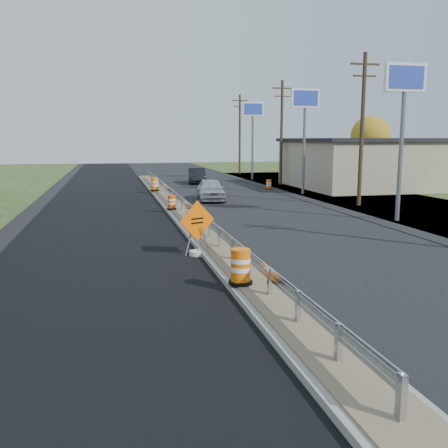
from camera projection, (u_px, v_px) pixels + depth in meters
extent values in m
plane|color=black|center=(209.00, 242.00, 20.62)|extent=(140.00, 140.00, 0.00)
cube|color=black|center=(103.00, 211.00, 29.26)|extent=(7.20, 120.00, 0.01)
cube|color=gray|center=(182.00, 212.00, 28.29)|extent=(1.60, 55.00, 0.18)
cube|color=brown|center=(182.00, 210.00, 28.27)|extent=(1.25, 55.00, 0.05)
cube|color=silver|center=(401.00, 397.00, 7.07)|extent=(0.10, 0.15, 0.70)
cube|color=silver|center=(339.00, 342.00, 8.99)|extent=(0.10, 0.15, 0.70)
cube|color=silver|center=(298.00, 306.00, 10.91)|extent=(0.10, 0.15, 0.70)
cube|color=silver|center=(270.00, 281.00, 12.84)|extent=(0.10, 0.15, 0.70)
cube|color=silver|center=(249.00, 263.00, 14.76)|extent=(0.10, 0.15, 0.70)
cube|color=silver|center=(233.00, 248.00, 16.68)|extent=(0.10, 0.15, 0.70)
cube|color=silver|center=(220.00, 237.00, 18.60)|extent=(0.10, 0.15, 0.70)
cube|color=silver|center=(209.00, 228.00, 20.52)|extent=(0.10, 0.15, 0.70)
cube|color=silver|center=(201.00, 220.00, 22.44)|extent=(0.10, 0.15, 0.70)
cube|color=silver|center=(193.00, 214.00, 24.37)|extent=(0.10, 0.15, 0.70)
cube|color=silver|center=(187.00, 208.00, 26.29)|extent=(0.10, 0.15, 0.70)
cube|color=silver|center=(182.00, 204.00, 28.21)|extent=(0.10, 0.15, 0.70)
cube|color=silver|center=(177.00, 200.00, 30.13)|extent=(0.10, 0.15, 0.70)
cube|color=silver|center=(173.00, 196.00, 32.05)|extent=(0.10, 0.15, 0.70)
cube|color=silver|center=(169.00, 193.00, 33.98)|extent=(0.10, 0.15, 0.70)
cube|color=silver|center=(166.00, 190.00, 35.90)|extent=(0.10, 0.15, 0.70)
cube|color=silver|center=(163.00, 187.00, 37.82)|extent=(0.10, 0.15, 0.70)
cube|color=silver|center=(160.00, 185.00, 39.74)|extent=(0.10, 0.15, 0.70)
cube|color=silver|center=(158.00, 183.00, 41.66)|extent=(0.10, 0.15, 0.70)
cube|color=silver|center=(156.00, 181.00, 43.58)|extent=(0.10, 0.15, 0.70)
cube|color=silver|center=(154.00, 179.00, 45.51)|extent=(0.10, 0.15, 0.70)
cube|color=silver|center=(152.00, 178.00, 47.43)|extent=(0.10, 0.15, 0.70)
cube|color=silver|center=(150.00, 176.00, 49.35)|extent=(0.10, 0.15, 0.70)
cube|color=silver|center=(149.00, 175.00, 51.27)|extent=(0.10, 0.15, 0.70)
cube|color=silver|center=(179.00, 198.00, 29.14)|extent=(0.04, 46.00, 0.34)
cube|color=silver|center=(179.00, 200.00, 29.15)|extent=(0.06, 46.00, 0.03)
cube|color=silver|center=(179.00, 197.00, 29.12)|extent=(0.06, 46.00, 0.03)
cube|color=tan|center=(398.00, 164.00, 44.12)|extent=(18.00, 12.00, 4.00)
cube|color=black|center=(399.00, 140.00, 43.77)|extent=(18.50, 12.50, 0.30)
cube|color=black|center=(303.00, 170.00, 42.22)|extent=(0.08, 7.20, 2.20)
cylinder|color=slate|center=(401.00, 155.00, 25.24)|extent=(0.22, 0.22, 6.80)
cube|color=white|center=(405.00, 77.00, 24.60)|extent=(2.20, 0.25, 1.40)
cube|color=#263FB2|center=(405.00, 77.00, 24.60)|extent=(1.90, 0.30, 1.10)
cylinder|color=slate|center=(304.00, 150.00, 37.73)|extent=(0.22, 0.22, 6.80)
cube|color=white|center=(305.00, 98.00, 37.09)|extent=(2.20, 0.25, 1.40)
cube|color=#263FB2|center=(305.00, 98.00, 37.09)|extent=(1.90, 0.30, 1.10)
cylinder|color=slate|center=(252.00, 147.00, 51.19)|extent=(0.22, 0.22, 6.80)
cube|color=white|center=(253.00, 109.00, 50.55)|extent=(2.20, 0.25, 1.40)
cube|color=#263FB2|center=(253.00, 109.00, 50.55)|extent=(1.90, 0.30, 1.10)
cylinder|color=#473523|center=(362.00, 131.00, 31.01)|extent=(0.26, 0.26, 9.40)
cube|color=#473523|center=(365.00, 64.00, 30.34)|extent=(1.90, 0.12, 0.12)
cube|color=#473523|center=(364.00, 76.00, 30.45)|extent=(1.50, 0.10, 0.10)
cylinder|color=#473523|center=(281.00, 133.00, 45.42)|extent=(0.26, 0.26, 9.40)
cube|color=#473523|center=(282.00, 88.00, 44.75)|extent=(1.90, 0.12, 0.12)
cube|color=#473523|center=(282.00, 96.00, 44.87)|extent=(1.50, 0.10, 0.10)
cylinder|color=#473523|center=(240.00, 135.00, 59.84)|extent=(0.26, 0.26, 9.40)
cube|color=#473523|center=(240.00, 101.00, 59.16)|extent=(1.90, 0.12, 0.12)
cube|color=#473523|center=(240.00, 107.00, 59.28)|extent=(1.50, 0.10, 0.10)
cylinder|color=#473523|center=(369.00, 162.00, 58.75)|extent=(0.36, 0.36, 3.08)
sphere|color=#AE9E25|center=(371.00, 136.00, 58.25)|extent=(4.62, 4.62, 4.62)
cylinder|color=white|center=(198.00, 253.00, 18.17)|extent=(0.61, 0.61, 0.17)
cube|color=slate|center=(189.00, 241.00, 18.03)|extent=(0.35, 0.18, 1.06)
cube|color=slate|center=(206.00, 240.00, 18.16)|extent=(0.35, 0.18, 1.06)
cube|color=slate|center=(197.00, 241.00, 18.14)|extent=(0.15, 0.26, 1.08)
cube|color=#E85C04|center=(197.00, 221.00, 17.97)|extent=(1.36, 0.62, 1.47)
cube|color=black|center=(197.00, 219.00, 17.93)|extent=(0.48, 0.22, 0.05)
cube|color=black|center=(197.00, 223.00, 17.96)|extent=(0.48, 0.22, 0.05)
cylinder|color=black|center=(241.00, 282.00, 13.82)|extent=(0.67, 0.67, 0.09)
cylinder|color=orange|center=(241.00, 266.00, 13.74)|extent=(0.54, 0.54, 0.94)
cylinder|color=white|center=(241.00, 260.00, 13.72)|extent=(0.55, 0.55, 0.12)
cylinder|color=white|center=(241.00, 269.00, 13.76)|extent=(0.55, 0.55, 0.12)
cylinder|color=black|center=(172.00, 209.00, 28.49)|extent=(0.55, 0.55, 0.07)
cylinder|color=#FF4D0A|center=(172.00, 202.00, 28.42)|extent=(0.44, 0.44, 0.77)
cylinder|color=white|center=(172.00, 200.00, 28.40)|extent=(0.45, 0.45, 0.10)
cylinder|color=white|center=(172.00, 203.00, 28.44)|extent=(0.45, 0.45, 0.10)
cylinder|color=black|center=(155.00, 190.00, 38.64)|extent=(0.69, 0.69, 0.09)
cylinder|color=orange|center=(155.00, 184.00, 38.56)|extent=(0.55, 0.55, 0.96)
cylinder|color=white|center=(155.00, 182.00, 38.53)|extent=(0.57, 0.57, 0.13)
cylinder|color=white|center=(155.00, 185.00, 38.58)|extent=(0.57, 0.57, 0.13)
cylinder|color=black|center=(269.00, 189.00, 42.27)|extent=(0.55, 0.55, 0.07)
cylinder|color=#F9560A|center=(269.00, 184.00, 42.21)|extent=(0.44, 0.44, 0.77)
cylinder|color=white|center=(269.00, 183.00, 42.19)|extent=(0.45, 0.45, 0.10)
cylinder|color=white|center=(269.00, 185.00, 42.22)|extent=(0.45, 0.45, 0.10)
imported|color=silver|center=(211.00, 190.00, 34.38)|extent=(2.26, 4.59, 1.51)
imported|color=black|center=(197.00, 176.00, 47.79)|extent=(2.16, 4.67, 1.48)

